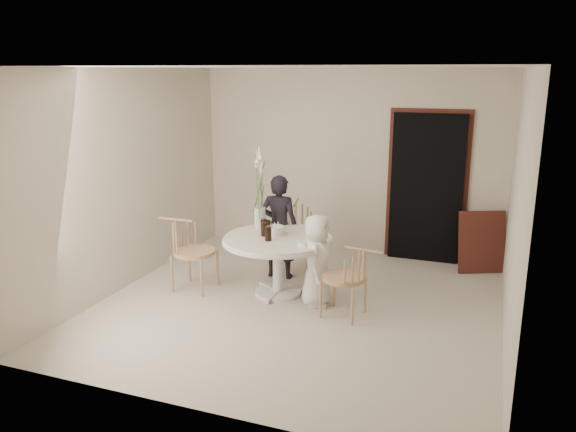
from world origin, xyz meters
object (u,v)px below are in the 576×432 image
(chair_left, at_px, (185,244))
(flower_vase, at_px, (260,197))
(girl, at_px, (279,227))
(table, at_px, (278,246))
(chair_right, at_px, (354,272))
(chair_far, at_px, (295,226))
(boy, at_px, (317,260))
(birthday_cake, at_px, (275,231))

(chair_left, relative_size, flower_vase, 0.85)
(girl, relative_size, flower_vase, 1.30)
(table, relative_size, chair_right, 1.62)
(chair_far, xyz_separation_m, chair_right, (1.17, -1.36, -0.06))
(girl, xyz_separation_m, boy, (0.74, -0.71, -0.14))
(chair_right, height_order, chair_left, chair_left)
(chair_far, relative_size, boy, 0.84)
(table, distance_m, birthday_cake, 0.20)
(table, height_order, chair_right, chair_right)
(table, relative_size, boy, 1.22)
(girl, height_order, birthday_cake, girl)
(chair_far, bearing_deg, boy, -71.83)
(chair_left, bearing_deg, chair_far, -38.94)
(table, relative_size, birthday_cake, 5.89)
(chair_right, height_order, birthday_cake, birthday_cake)
(chair_right, distance_m, boy, 0.53)
(boy, distance_m, flower_vase, 1.15)
(chair_right, bearing_deg, chair_left, -85.33)
(table, height_order, boy, boy)
(chair_right, xyz_separation_m, boy, (-0.49, 0.20, 0.01))
(table, xyz_separation_m, girl, (-0.20, 0.57, 0.07))
(table, bearing_deg, flower_vase, 140.23)
(table, bearing_deg, chair_right, -18.34)
(table, height_order, chair_far, chair_far)
(chair_right, height_order, girl, girl)
(girl, relative_size, boy, 1.27)
(table, distance_m, chair_far, 1.03)
(birthday_cake, bearing_deg, chair_left, -165.84)
(girl, distance_m, birthday_cake, 0.52)
(chair_right, relative_size, girl, 0.60)
(girl, height_order, flower_vase, flower_vase)
(chair_far, distance_m, chair_left, 1.58)
(chair_far, height_order, chair_right, chair_far)
(chair_right, relative_size, flower_vase, 0.78)
(boy, relative_size, flower_vase, 1.03)
(chair_right, relative_size, birthday_cake, 3.65)
(chair_left, relative_size, birthday_cake, 3.99)
(flower_vase, bearing_deg, birthday_cake, -37.79)
(table, xyz_separation_m, birthday_cake, (-0.07, 0.07, 0.17))
(chair_right, bearing_deg, table, -100.06)
(boy, height_order, birthday_cake, boy)
(table, height_order, girl, girl)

